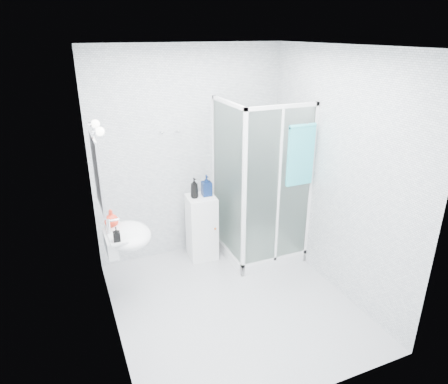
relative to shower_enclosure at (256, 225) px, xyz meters
name	(u,v)px	position (x,y,z in m)	size (l,w,h in m)	color
room	(234,191)	(-0.67, -0.77, 0.85)	(2.40, 2.60, 2.60)	white
shower_enclosure	(256,225)	(0.00, 0.00, 0.00)	(0.90, 0.95, 2.00)	white
wall_basin	(126,236)	(-1.66, -0.32, 0.35)	(0.46, 0.56, 0.35)	white
mirror	(97,173)	(-1.85, -0.32, 1.05)	(0.02, 0.60, 0.70)	white
vanity_lights	(97,128)	(-1.80, -0.32, 1.47)	(0.10, 0.40, 0.08)	silver
wall_hooks	(170,132)	(-0.92, 0.49, 1.17)	(0.23, 0.06, 0.03)	silver
storage_cabinet	(202,227)	(-0.63, 0.27, -0.03)	(0.37, 0.38, 0.83)	white
hand_towel	(301,154)	(0.31, -0.40, 1.01)	(0.33, 0.05, 0.70)	#32B3BF
shampoo_bottle_a	(194,188)	(-0.71, 0.28, 0.51)	(0.10, 0.10, 0.25)	black
shampoo_bottle_b	(207,185)	(-0.55, 0.29, 0.51)	(0.12, 0.12, 0.26)	#0C1F4C
soap_dispenser_orange	(111,218)	(-1.76, -0.18, 0.51)	(0.14, 0.14, 0.18)	red
soap_dispenser_black	(116,234)	(-1.76, -0.51, 0.49)	(0.06, 0.07, 0.14)	black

